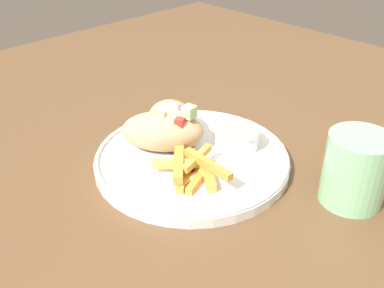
{
  "coord_description": "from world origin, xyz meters",
  "views": [
    {
      "loc": [
        0.41,
        -0.42,
        1.12
      ],
      "look_at": [
        0.03,
        -0.05,
        0.79
      ],
      "focal_mm": 42.0,
      "sensor_mm": 36.0,
      "label": 1
    }
  ],
  "objects_px": {
    "plate": "(192,159)",
    "water_glass": "(355,172)",
    "sauce_ramekin": "(237,136)",
    "pita_sandwich_near": "(163,131)",
    "pita_sandwich_far": "(172,121)",
    "fries_pile": "(194,168)"
  },
  "relations": [
    {
      "from": "plate",
      "to": "water_glass",
      "type": "relative_size",
      "value": 2.99
    },
    {
      "from": "pita_sandwich_near",
      "to": "pita_sandwich_far",
      "type": "bearing_deg",
      "value": 75.41
    },
    {
      "from": "plate",
      "to": "pita_sandwich_far",
      "type": "distance_m",
      "value": 0.07
    },
    {
      "from": "pita_sandwich_near",
      "to": "pita_sandwich_far",
      "type": "distance_m",
      "value": 0.04
    },
    {
      "from": "plate",
      "to": "pita_sandwich_near",
      "type": "relative_size",
      "value": 2.12
    },
    {
      "from": "fries_pile",
      "to": "sauce_ramekin",
      "type": "xyz_separation_m",
      "value": [
        -0.01,
        0.1,
        0.01
      ]
    },
    {
      "from": "sauce_ramekin",
      "to": "water_glass",
      "type": "distance_m",
      "value": 0.17
    },
    {
      "from": "fries_pile",
      "to": "water_glass",
      "type": "distance_m",
      "value": 0.2
    },
    {
      "from": "pita_sandwich_near",
      "to": "pita_sandwich_far",
      "type": "xyz_separation_m",
      "value": [
        -0.02,
        0.03,
        -0.0
      ]
    },
    {
      "from": "sauce_ramekin",
      "to": "water_glass",
      "type": "relative_size",
      "value": 0.73
    },
    {
      "from": "water_glass",
      "to": "sauce_ramekin",
      "type": "bearing_deg",
      "value": -172.6
    },
    {
      "from": "pita_sandwich_near",
      "to": "water_glass",
      "type": "xyz_separation_m",
      "value": [
        0.24,
        0.1,
        -0.0
      ]
    },
    {
      "from": "plate",
      "to": "pita_sandwich_near",
      "type": "xyz_separation_m",
      "value": [
        -0.04,
        -0.01,
        0.03
      ]
    },
    {
      "from": "plate",
      "to": "water_glass",
      "type": "distance_m",
      "value": 0.22
    },
    {
      "from": "water_glass",
      "to": "pita_sandwich_near",
      "type": "bearing_deg",
      "value": -157.13
    },
    {
      "from": "pita_sandwich_near",
      "to": "pita_sandwich_far",
      "type": "height_order",
      "value": "pita_sandwich_near"
    },
    {
      "from": "fries_pile",
      "to": "sauce_ramekin",
      "type": "height_order",
      "value": "same"
    },
    {
      "from": "sauce_ramekin",
      "to": "water_glass",
      "type": "xyz_separation_m",
      "value": [
        0.17,
        0.02,
        0.01
      ]
    },
    {
      "from": "water_glass",
      "to": "pita_sandwich_far",
      "type": "bearing_deg",
      "value": -164.68
    },
    {
      "from": "pita_sandwich_far",
      "to": "sauce_ramekin",
      "type": "bearing_deg",
      "value": 59.71
    },
    {
      "from": "fries_pile",
      "to": "sauce_ramekin",
      "type": "distance_m",
      "value": 0.1
    },
    {
      "from": "water_glass",
      "to": "plate",
      "type": "bearing_deg",
      "value": -156.22
    }
  ]
}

